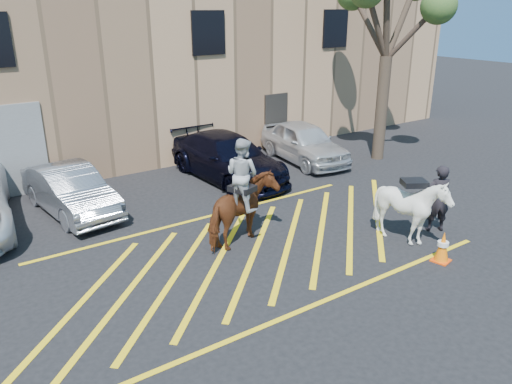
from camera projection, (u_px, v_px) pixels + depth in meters
ground at (247, 248)px, 12.08m from camera, size 90.00×90.00×0.00m
car_silver_sedan at (70, 190)px, 13.91m from camera, size 1.89×4.16×1.32m
car_blue_suv at (227, 157)px, 16.68m from camera, size 2.32×5.18×1.47m
car_white_suv at (304, 142)px, 18.55m from camera, size 2.24×4.46×1.46m
handler at (438, 199)px, 12.71m from camera, size 0.77×0.68×1.77m
warehouse at (82, 54)px, 20.05m from camera, size 32.42×10.20×7.30m
hatching_zone at (254, 252)px, 11.84m from camera, size 12.60×5.12×0.01m
mounted_bay at (242, 203)px, 11.94m from camera, size 2.21×1.56×2.66m
saddled_white at (411, 209)px, 12.07m from camera, size 2.02×2.08×1.74m
traffic_cone at (443, 247)px, 11.32m from camera, size 0.45×0.45×0.73m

